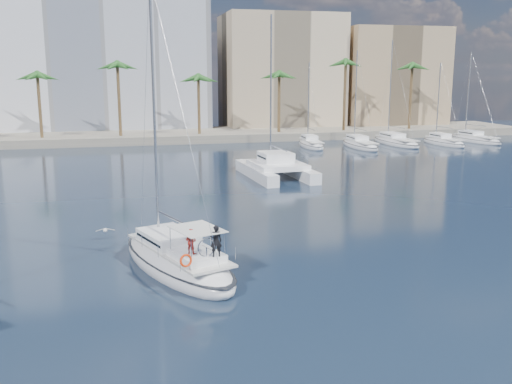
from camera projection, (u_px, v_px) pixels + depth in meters
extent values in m
plane|color=black|center=(241.00, 267.00, 30.62)|extent=(160.00, 160.00, 0.00)
cube|color=gray|center=(160.00, 136.00, 88.55)|extent=(120.00, 14.00, 1.20)
cube|color=white|center=(79.00, 49.00, 94.49)|extent=(42.00, 16.00, 28.00)
cube|color=#CCB592|center=(280.00, 74.00, 100.20)|extent=(20.00, 14.00, 20.00)
cube|color=tan|center=(390.00, 80.00, 103.06)|extent=(18.00, 12.00, 18.00)
cylinder|color=brown|center=(161.00, 107.00, 83.79)|extent=(0.44, 0.44, 10.50)
sphere|color=#285F23|center=(159.00, 71.00, 82.71)|extent=(3.60, 3.60, 3.60)
cylinder|color=brown|center=(374.00, 104.00, 91.54)|extent=(0.44, 0.44, 10.50)
sphere|color=#285F23|center=(376.00, 71.00, 90.46)|extent=(3.60, 3.60, 3.60)
ellipsoid|color=white|center=(177.00, 263.00, 30.22)|extent=(6.88, 11.19, 2.22)
ellipsoid|color=black|center=(177.00, 258.00, 30.15)|extent=(6.95, 11.30, 0.18)
cube|color=silver|center=(178.00, 249.00, 29.88)|extent=(5.04, 8.35, 0.12)
cube|color=white|center=(168.00, 237.00, 30.81)|extent=(3.35, 4.07, 0.60)
cube|color=black|center=(168.00, 237.00, 30.80)|extent=(3.23, 3.69, 0.14)
cylinder|color=#B7BABF|center=(154.00, 111.00, 30.43)|extent=(0.15, 0.15, 13.99)
cylinder|color=#B7BABF|center=(175.00, 219.00, 29.81)|extent=(1.60, 4.08, 0.11)
cube|color=white|center=(197.00, 255.00, 28.16)|extent=(2.82, 3.20, 0.36)
cube|color=silver|center=(197.00, 229.00, 27.79)|extent=(2.82, 3.20, 0.04)
torus|color=silver|center=(206.00, 247.00, 27.19)|extent=(0.92, 0.38, 0.96)
torus|color=red|center=(186.00, 261.00, 26.20)|extent=(0.66, 0.40, 0.64)
imported|color=black|center=(216.00, 241.00, 27.23)|extent=(0.58, 0.39, 1.56)
imported|color=maroon|center=(191.00, 241.00, 27.74)|extent=(0.77, 0.75, 1.25)
cube|color=white|center=(256.00, 172.00, 56.41)|extent=(1.92, 10.79, 1.10)
cube|color=white|center=(295.00, 170.00, 57.62)|extent=(1.92, 10.79, 1.10)
cube|color=white|center=(277.00, 165.00, 56.36)|extent=(5.15, 6.21, 0.50)
cube|color=white|center=(276.00, 157.00, 56.72)|extent=(3.16, 3.41, 1.00)
cube|color=black|center=(276.00, 157.00, 56.71)|extent=(3.15, 2.98, 0.18)
cylinder|color=#B7BABF|center=(271.00, 89.00, 56.85)|extent=(0.18, 0.18, 14.31)
ellipsoid|color=silver|center=(105.00, 230.00, 35.49)|extent=(0.24, 0.46, 0.22)
sphere|color=silver|center=(105.00, 229.00, 35.70)|extent=(0.12, 0.12, 0.12)
cube|color=gray|center=(100.00, 230.00, 35.41)|extent=(0.53, 0.19, 0.13)
cube|color=gray|center=(111.00, 229.00, 35.56)|extent=(0.53, 0.19, 0.13)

